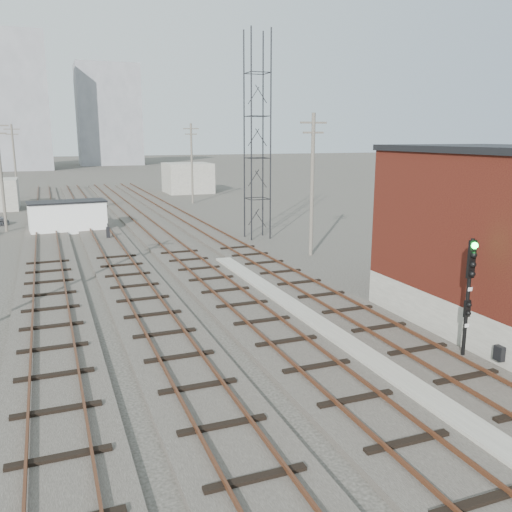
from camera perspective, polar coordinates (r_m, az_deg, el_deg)
ground at (r=63.97m, az=-12.79°, el=5.39°), size 320.00×320.00×0.00m
track_right at (r=44.11m, az=-5.41°, el=2.69°), size 3.20×90.00×0.39m
track_mid_right at (r=43.21m, az=-10.52°, el=2.33°), size 3.20×90.00×0.39m
track_mid_left at (r=42.67m, az=-15.80°, el=1.94°), size 3.20×90.00×0.39m
track_left at (r=42.50m, az=-21.16°, el=1.52°), size 3.20×90.00×0.39m
platform_curb at (r=20.87m, az=8.50°, el=-8.57°), size 0.90×28.00×0.26m
lattice_tower at (r=40.63m, az=0.13°, el=12.39°), size 1.60×1.60×15.00m
utility_pole_left_b at (r=48.02m, az=-25.28°, el=8.00°), size 1.80×0.24×9.00m
utility_pole_left_c at (r=72.95m, az=-24.08°, el=9.25°), size 1.80×0.24×9.00m
utility_pole_right_a at (r=34.77m, az=5.94°, el=7.84°), size 1.80×0.24×9.00m
utility_pole_right_b at (r=62.92m, az=-6.78°, el=9.88°), size 1.80×0.24×9.00m
apartment_right at (r=153.91m, az=-15.26°, el=14.10°), size 16.00×12.00×26.00m
shed_right at (r=75.31m, az=-7.20°, el=8.16°), size 6.00×6.00×4.00m
signal_mast at (r=19.57m, az=21.52°, el=-3.29°), size 0.40×0.42×4.29m
switch_stand at (r=41.69m, az=-15.31°, el=2.36°), size 0.30×0.30×1.18m
site_trailer at (r=46.15m, az=-19.21°, el=3.95°), size 6.19×3.08×2.53m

